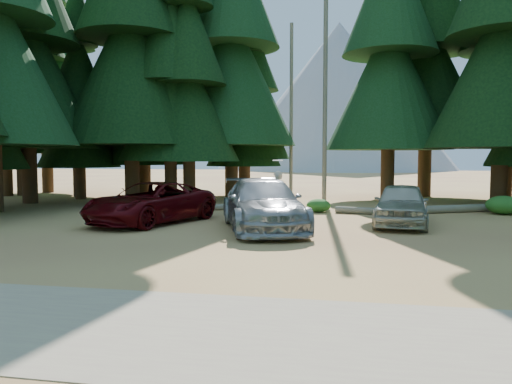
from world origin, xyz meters
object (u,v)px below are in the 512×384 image
at_px(red_pickup, 151,203).
at_px(silver_minivan_center, 263,205).
at_px(silver_minivan_right, 401,204).
at_px(frisbee_player, 277,195).
at_px(log_mid, 378,211).
at_px(log_left, 252,206).
at_px(log_right, 452,209).

distance_m(red_pickup, silver_minivan_center, 4.31).
height_order(silver_minivan_right, frisbee_player, frisbee_player).
height_order(frisbee_player, log_mid, frisbee_player).
relative_size(red_pickup, log_mid, 1.51).
distance_m(red_pickup, log_left, 5.97).
distance_m(red_pickup, log_right, 12.56).
xyz_separation_m(red_pickup, log_right, (11.29, 5.47, -0.57)).
relative_size(log_left, log_mid, 1.08).
xyz_separation_m(silver_minivan_right, log_left, (-6.11, 4.34, -0.61)).
xyz_separation_m(silver_minivan_right, log_right, (2.53, 4.49, -0.57)).
distance_m(silver_minivan_right, log_mid, 3.21).
bearing_deg(silver_minivan_center, log_mid, 32.58).
bearing_deg(log_left, silver_minivan_right, -60.11).
bearing_deg(silver_minivan_right, log_left, 151.90).
relative_size(silver_minivan_center, log_left, 1.50).
bearing_deg(silver_minivan_right, frisbee_player, -167.53).
bearing_deg(frisbee_player, log_mid, -154.70).
bearing_deg(silver_minivan_center, silver_minivan_right, 3.18).
bearing_deg(frisbee_player, silver_minivan_center, 61.46).
bearing_deg(frisbee_player, log_left, -87.03).
relative_size(silver_minivan_center, silver_minivan_right, 1.30).
xyz_separation_m(silver_minivan_center, silver_minivan_right, (4.54, 1.85, -0.08)).
relative_size(silver_minivan_right, log_left, 1.15).
height_order(log_left, log_right, log_right).
xyz_separation_m(red_pickup, log_left, (2.65, 5.32, -0.60)).
relative_size(silver_minivan_center, log_mid, 1.61).
distance_m(silver_minivan_right, log_left, 7.52).
relative_size(frisbee_player, log_mid, 0.60).
bearing_deg(silver_minivan_center, red_pickup, 149.34).
distance_m(silver_minivan_center, log_right, 9.52).
bearing_deg(red_pickup, silver_minivan_right, 24.99).
distance_m(red_pickup, silver_minivan_right, 8.81).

